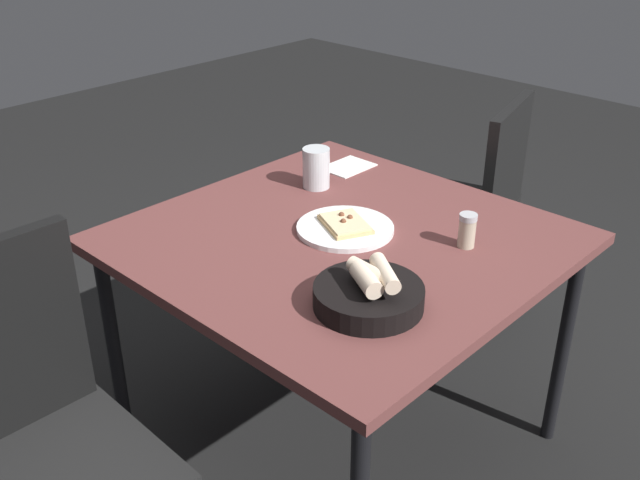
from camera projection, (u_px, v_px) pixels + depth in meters
The scene contains 9 objects.
ground at pixel (338, 437), 2.29m from camera, with size 8.00×8.00×0.00m, color black.
dining_table at pixel (341, 254), 1.99m from camera, with size 1.03×1.05×0.71m.
pizza_plate at pixel (345, 227), 1.98m from camera, with size 0.26×0.26×0.04m.
bread_basket at pixel (369, 294), 1.64m from camera, with size 0.25×0.25×0.11m.
beer_glass at pixel (316, 170), 2.23m from camera, with size 0.08×0.08×0.12m.
pepper_shaker at pixel (467, 232), 1.89m from camera, with size 0.05×0.05×0.09m.
napkin at pixel (348, 167), 2.39m from camera, with size 0.16×0.12×0.00m.
chair_near at pixel (28, 432), 1.55m from camera, with size 0.45×0.45×0.92m.
chair_far at pixel (469, 195), 2.70m from camera, with size 0.54×0.54×0.86m.
Camera 1 is at (1.30, 1.16, 1.61)m, focal length 41.31 mm.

